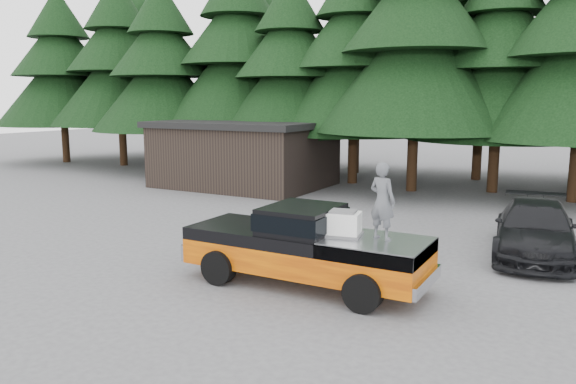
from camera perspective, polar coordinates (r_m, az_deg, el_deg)
The scene contains 8 objects.
ground at distance 14.41m, azimuth -0.64°, elevation -8.41°, with size 120.00×120.00×0.00m, color #4C4C4E.
pickup_truck at distance 13.49m, azimuth 1.77°, elevation -6.72°, with size 6.00×2.04×1.33m, color orange, non-canonical shape.
truck_cab at distance 13.30m, azimuth 1.41°, elevation -2.69°, with size 1.66×1.90×0.59m, color black.
air_compressor at distance 12.86m, azimuth 5.61°, elevation -3.31°, with size 0.76×0.63×0.52m, color white.
man_on_bed at distance 12.55m, azimuth 9.57°, elevation -0.90°, with size 0.63×0.42×1.73m, color #4F5256.
parked_car at distance 17.44m, azimuth 23.81°, elevation -3.49°, with size 2.13×5.24×1.52m, color black.
utility_building at distance 28.79m, azimuth -4.43°, elevation 3.95°, with size 8.40×6.40×3.30m.
treeline at distance 29.99m, azimuth 17.18°, elevation 15.38°, with size 60.15×16.05×17.50m.
Camera 1 is at (6.78, -11.92, 4.43)m, focal length 35.00 mm.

